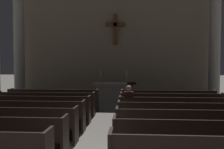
{
  "coord_description": "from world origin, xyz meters",
  "views": [
    {
      "loc": [
        0.83,
        -4.06,
        2.06
      ],
      "look_at": [
        0.0,
        8.01,
        1.52
      ],
      "focal_mm": 39.67,
      "sensor_mm": 36.0,
      "label": 1
    }
  ],
  "objects": [
    {
      "name": "pew_right_row_3",
      "position": [
        2.46,
        2.12,
        0.48
      ],
      "size": [
        3.91,
        0.5,
        0.95
      ],
      "color": "black",
      "rests_on": "ground"
    },
    {
      "name": "pew_left_row_5",
      "position": [
        -2.46,
        4.29,
        0.48
      ],
      "size": [
        3.91,
        0.5,
        0.95
      ],
      "color": "black",
      "rests_on": "ground"
    },
    {
      "name": "altar",
      "position": [
        0.0,
        9.25,
        0.53
      ],
      "size": [
        2.2,
        0.9,
        1.01
      ],
      "color": "#A8A399",
      "rests_on": "ground"
    },
    {
      "name": "column_left_fourth",
      "position": [
        -5.48,
        9.81,
        3.12
      ],
      "size": [
        0.91,
        0.91,
        6.4
      ],
      "color": "#ADA89E",
      "rests_on": "ground"
    },
    {
      "name": "candlestick_right",
      "position": [
        0.7,
        9.25,
        1.22
      ],
      "size": [
        0.16,
        0.16,
        0.66
      ],
      "color": "#B79338",
      "rests_on": "altar"
    },
    {
      "name": "lone_worshipper",
      "position": [
        0.82,
        4.33,
        0.69
      ],
      "size": [
        0.32,
        0.43,
        1.32
      ],
      "color": "#26262B",
      "rests_on": "ground"
    },
    {
      "name": "pew_left_row_4",
      "position": [
        -2.46,
        3.2,
        0.48
      ],
      "size": [
        3.91,
        0.5,
        0.95
      ],
      "color": "black",
      "rests_on": "ground"
    },
    {
      "name": "apse_with_cross",
      "position": [
        0.0,
        11.21,
        3.75
      ],
      "size": [
        11.93,
        0.47,
        7.5
      ],
      "color": "gray",
      "rests_on": "ground"
    },
    {
      "name": "pew_left_row_7",
      "position": [
        -2.46,
        6.45,
        0.48
      ],
      "size": [
        3.91,
        0.5,
        0.95
      ],
      "color": "black",
      "rests_on": "ground"
    },
    {
      "name": "pew_left_row_3",
      "position": [
        -2.46,
        2.12,
        0.48
      ],
      "size": [
        3.91,
        0.5,
        0.95
      ],
      "color": "black",
      "rests_on": "ground"
    },
    {
      "name": "column_right_fourth",
      "position": [
        5.48,
        9.81,
        3.12
      ],
      "size": [
        0.91,
        0.91,
        6.4
      ],
      "color": "#ADA89E",
      "rests_on": "ground"
    },
    {
      "name": "pew_right_row_2",
      "position": [
        2.46,
        1.04,
        0.48
      ],
      "size": [
        3.91,
        0.5,
        0.95
      ],
      "color": "black",
      "rests_on": "ground"
    },
    {
      "name": "lectern",
      "position": [
        0.96,
        8.05,
        0.55
      ],
      "size": [
        0.44,
        0.36,
        1.15
      ],
      "color": "black",
      "rests_on": "ground"
    },
    {
      "name": "candlestick_left",
      "position": [
        -0.7,
        9.25,
        1.22
      ],
      "size": [
        0.16,
        0.16,
        0.66
      ],
      "color": "#B79338",
      "rests_on": "altar"
    },
    {
      "name": "pew_left_row_6",
      "position": [
        -2.46,
        5.37,
        0.48
      ],
      "size": [
        3.91,
        0.5,
        0.95
      ],
      "color": "black",
      "rests_on": "ground"
    },
    {
      "name": "pew_right_row_4",
      "position": [
        2.46,
        3.2,
        0.48
      ],
      "size": [
        3.91,
        0.5,
        0.95
      ],
      "color": "black",
      "rests_on": "ground"
    },
    {
      "name": "pew_right_row_5",
      "position": [
        2.46,
        4.29,
        0.48
      ],
      "size": [
        3.91,
        0.5,
        0.95
      ],
      "color": "black",
      "rests_on": "ground"
    },
    {
      "name": "pew_right_row_7",
      "position": [
        2.46,
        6.45,
        0.48
      ],
      "size": [
        3.91,
        0.5,
        0.95
      ],
      "color": "black",
      "rests_on": "ground"
    },
    {
      "name": "pew_right_row_6",
      "position": [
        2.46,
        5.37,
        0.48
      ],
      "size": [
        3.91,
        0.5,
        0.95
      ],
      "color": "black",
      "rests_on": "ground"
    }
  ]
}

